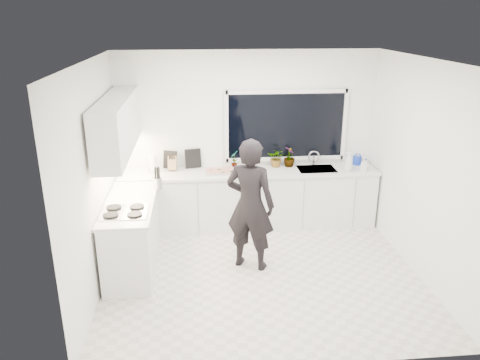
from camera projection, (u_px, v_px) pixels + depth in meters
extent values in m
cube|color=beige|center=(261.00, 273.00, 6.11)|extent=(4.00, 3.50, 0.02)
cube|color=white|center=(247.00, 139.00, 7.31)|extent=(4.00, 0.02, 2.70)
cube|color=white|center=(93.00, 180.00, 5.48)|extent=(0.02, 3.50, 2.70)
cube|color=white|center=(422.00, 170.00, 5.84)|extent=(0.02, 3.50, 2.70)
cube|color=white|center=(265.00, 59.00, 5.20)|extent=(4.00, 3.50, 0.02)
cube|color=black|center=(286.00, 126.00, 7.26)|extent=(1.80, 0.02, 1.00)
cube|color=white|center=(249.00, 200.00, 7.32)|extent=(3.92, 0.58, 0.88)
cube|color=white|center=(132.00, 236.00, 6.14)|extent=(0.58, 1.60, 0.88)
cube|color=silver|center=(249.00, 172.00, 7.16)|extent=(3.94, 0.62, 0.04)
cube|color=silver|center=(130.00, 203.00, 5.99)|extent=(0.62, 1.60, 0.04)
cube|color=white|center=(118.00, 125.00, 5.99)|extent=(0.34, 2.10, 0.70)
cube|color=silver|center=(316.00, 172.00, 7.27)|extent=(0.58, 0.42, 0.14)
cylinder|color=silver|center=(314.00, 158.00, 7.41)|extent=(0.03, 0.03, 0.22)
cube|color=black|center=(124.00, 212.00, 5.65)|extent=(0.56, 0.48, 0.03)
imported|color=black|center=(250.00, 205.00, 5.99)|extent=(0.76, 0.65, 1.76)
cube|color=silver|center=(220.00, 171.00, 7.09)|extent=(0.47, 0.35, 0.03)
cube|color=red|center=(220.00, 170.00, 7.08)|extent=(0.43, 0.31, 0.01)
cylinder|color=#1230AD|center=(357.00, 161.00, 7.45)|extent=(0.15, 0.15, 0.13)
cylinder|color=white|center=(153.00, 163.00, 7.08)|extent=(0.11, 0.11, 0.26)
cube|color=#997447|center=(172.00, 163.00, 7.15)|extent=(0.14, 0.11, 0.22)
cylinder|color=silver|center=(158.00, 183.00, 6.41)|extent=(0.14, 0.14, 0.16)
cube|color=black|center=(170.00, 160.00, 7.23)|extent=(0.21, 0.10, 0.28)
cube|color=black|center=(193.00, 158.00, 7.26)|extent=(0.25, 0.07, 0.30)
imported|color=#26662D|center=(234.00, 159.00, 7.25)|extent=(0.13, 0.17, 0.28)
imported|color=#26662D|center=(253.00, 158.00, 7.27)|extent=(0.20, 0.22, 0.31)
imported|color=#26662D|center=(277.00, 158.00, 7.30)|extent=(0.33, 0.31, 0.29)
imported|color=#26662D|center=(289.00, 157.00, 7.32)|extent=(0.19, 0.19, 0.31)
imported|color=#D8BF66|center=(349.00, 162.00, 7.11)|extent=(0.15, 0.14, 0.29)
imported|color=#D8BF66|center=(364.00, 164.00, 7.14)|extent=(0.13, 0.12, 0.21)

